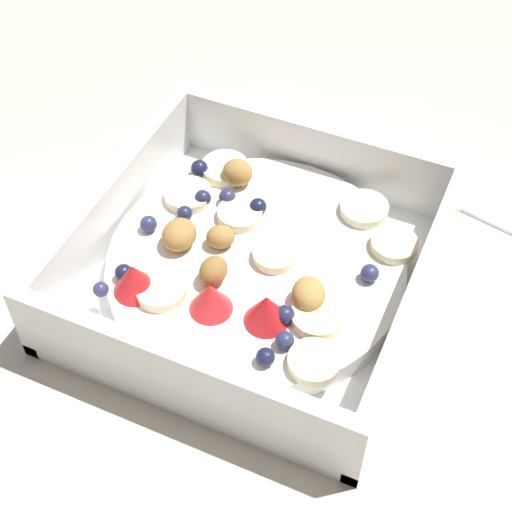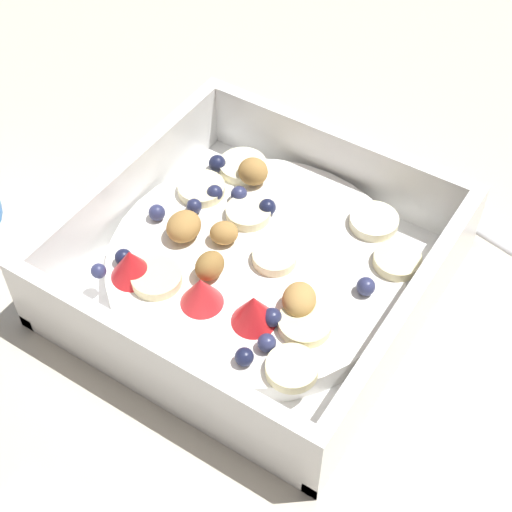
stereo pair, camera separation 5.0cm
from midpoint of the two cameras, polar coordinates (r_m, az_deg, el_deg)
The scene contains 3 objects.
ground_plane at distance 0.54m, azimuth 2.65°, elevation -0.97°, with size 2.40×2.40×0.00m, color beige.
fruit_bowl at distance 0.51m, azimuth 2.68°, elevation -0.95°, with size 0.22×0.22×0.06m.
spoon at distance 0.61m, azimuth 12.66°, elevation 5.65°, with size 0.06×0.17×0.01m.
Camera 2 is at (-0.29, -0.19, 0.41)m, focal length 54.30 mm.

